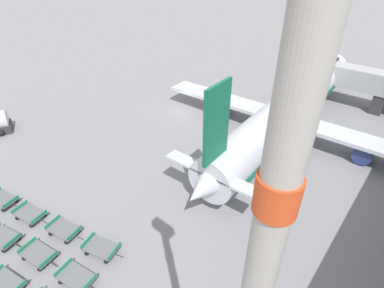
% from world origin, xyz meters
% --- Properties ---
extents(ground_plane, '(500.00, 500.00, 0.00)m').
position_xyz_m(ground_plane, '(0.00, 0.00, 0.00)').
color(ground_plane, gray).
extents(airplane, '(34.25, 41.09, 12.06)m').
position_xyz_m(airplane, '(14.00, 4.18, 3.18)').
color(airplane, silver).
rests_on(airplane, ground_plane).
extents(baggage_dolly_row_near_col_d, '(3.42, 2.09, 0.92)m').
position_xyz_m(baggage_dolly_row_near_col_d, '(8.54, -28.28, 0.47)').
color(baggage_dolly_row_near_col_d, slate).
rests_on(baggage_dolly_row_near_col_d, ground_plane).
extents(baggage_dolly_row_mid_a_col_c, '(3.42, 2.19, 0.92)m').
position_xyz_m(baggage_dolly_row_mid_a_col_c, '(4.22, -26.67, 0.47)').
color(baggage_dolly_row_mid_a_col_c, slate).
rests_on(baggage_dolly_row_mid_a_col_c, ground_plane).
extents(baggage_dolly_row_mid_a_col_d, '(3.41, 2.02, 0.92)m').
position_xyz_m(baggage_dolly_row_mid_a_col_d, '(7.97, -25.59, 0.47)').
color(baggage_dolly_row_mid_a_col_d, slate).
rests_on(baggage_dolly_row_mid_a_col_d, ground_plane).
extents(baggage_dolly_row_mid_a_col_e, '(3.41, 2.04, 0.92)m').
position_xyz_m(baggage_dolly_row_mid_a_col_e, '(11.89, -24.81, 0.47)').
color(baggage_dolly_row_mid_a_col_e, slate).
rests_on(baggage_dolly_row_mid_a_col_e, ground_plane).
extents(baggage_dolly_row_mid_b_col_b, '(3.42, 2.15, 0.92)m').
position_xyz_m(baggage_dolly_row_mid_b_col_b, '(-0.31, -24.83, 0.47)').
color(baggage_dolly_row_mid_b_col_b, slate).
rests_on(baggage_dolly_row_mid_b_col_b, ground_plane).
extents(baggage_dolly_row_mid_b_col_c, '(3.42, 2.11, 0.92)m').
position_xyz_m(baggage_dolly_row_mid_b_col_c, '(3.41, -24.06, 0.47)').
color(baggage_dolly_row_mid_b_col_c, slate).
rests_on(baggage_dolly_row_mid_b_col_c, ground_plane).
extents(baggage_dolly_row_mid_b_col_d, '(3.42, 2.12, 0.92)m').
position_xyz_m(baggage_dolly_row_mid_b_col_d, '(7.28, -23.06, 0.47)').
color(baggage_dolly_row_mid_b_col_d, slate).
rests_on(baggage_dolly_row_mid_b_col_d, ground_plane).
extents(baggage_dolly_row_mid_b_col_e, '(3.42, 2.28, 0.92)m').
position_xyz_m(baggage_dolly_row_mid_b_col_e, '(11.15, -22.17, 0.47)').
color(baggage_dolly_row_mid_b_col_e, slate).
rests_on(baggage_dolly_row_mid_b_col_e, ground_plane).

